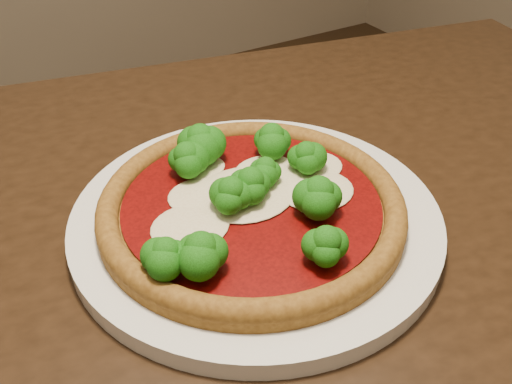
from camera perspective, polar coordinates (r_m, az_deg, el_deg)
dining_table at (r=0.57m, az=-2.96°, el=-13.98°), size 1.41×1.13×0.75m
plate at (r=0.54m, az=0.00°, el=-2.62°), size 0.35×0.35×0.02m
pizza at (r=0.52m, az=-0.57°, el=-0.83°), size 0.28×0.28×0.06m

